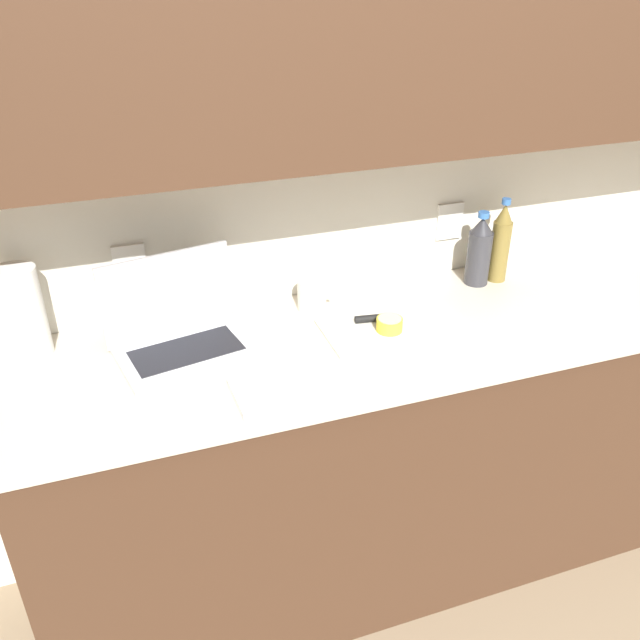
# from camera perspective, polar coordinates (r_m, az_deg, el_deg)

# --- Properties ---
(ground_plane) EXTENTS (12.00, 12.00, 0.00)m
(ground_plane) POSITION_cam_1_polar(r_m,az_deg,el_deg) (2.59, 7.19, -18.48)
(ground_plane) COLOR #847056
(ground_plane) RESTS_ON ground
(wall_back) EXTENTS (5.20, 0.38, 2.60)m
(wall_back) POSITION_cam_1_polar(r_m,az_deg,el_deg) (1.97, 7.20, 18.86)
(wall_back) COLOR silver
(wall_back) RESTS_ON ground_plane
(counter_unit) EXTENTS (2.41, 0.59, 0.93)m
(counter_unit) POSITION_cam_1_polar(r_m,az_deg,el_deg) (2.27, 8.38, -10.22)
(counter_unit) COLOR #472D1E
(counter_unit) RESTS_ON ground_plane
(laptop) EXTENTS (0.39, 0.30, 0.26)m
(laptop) POSITION_cam_1_polar(r_m,az_deg,el_deg) (1.86, -11.80, -0.82)
(laptop) COLOR silver
(laptop) RESTS_ON counter_unit
(cutting_board) EXTENTS (0.41, 0.22, 0.01)m
(cutting_board) POSITION_cam_1_polar(r_m,az_deg,el_deg) (1.96, 6.24, -0.57)
(cutting_board) COLOR silver
(cutting_board) RESTS_ON counter_unit
(knife) EXTENTS (0.28, 0.07, 0.02)m
(knife) POSITION_cam_1_polar(r_m,az_deg,el_deg) (1.98, 5.54, 0.19)
(knife) COLOR silver
(knife) RESTS_ON cutting_board
(lemon_half_cut) EXTENTS (0.08, 0.08, 0.04)m
(lemon_half_cut) POSITION_cam_1_polar(r_m,az_deg,el_deg) (1.92, 5.87, -0.36)
(lemon_half_cut) COLOR yellow
(lemon_half_cut) RESTS_ON cutting_board
(bottle_green_soda) EXTENTS (0.06, 0.06, 0.28)m
(bottle_green_soda) POSITION_cam_1_polar(r_m,az_deg,el_deg) (2.25, 14.96, 6.25)
(bottle_green_soda) COLOR olive
(bottle_green_soda) RESTS_ON counter_unit
(bottle_oil_tall) EXTENTS (0.08, 0.08, 0.24)m
(bottle_oil_tall) POSITION_cam_1_polar(r_m,az_deg,el_deg) (2.22, 13.26, 5.65)
(bottle_oil_tall) COLOR #333338
(bottle_oil_tall) RESTS_ON counter_unit
(measuring_cup) EXTENTS (0.11, 0.09, 0.10)m
(measuring_cup) POSITION_cam_1_polar(r_m,az_deg,el_deg) (2.03, -0.67, 2.20)
(measuring_cup) COLOR silver
(measuring_cup) RESTS_ON counter_unit
(paper_towel_roll) EXTENTS (0.11, 0.11, 0.25)m
(paper_towel_roll) POSITION_cam_1_polar(r_m,az_deg,el_deg) (1.93, -23.76, 0.56)
(paper_towel_roll) COLOR white
(paper_towel_roll) RESTS_ON counter_unit
(dish_towel) EXTENTS (0.22, 0.17, 0.02)m
(dish_towel) POSITION_cam_1_polar(r_m,az_deg,el_deg) (1.68, -3.52, -5.96)
(dish_towel) COLOR white
(dish_towel) RESTS_ON counter_unit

